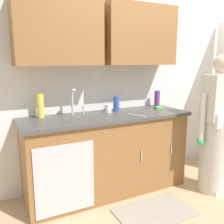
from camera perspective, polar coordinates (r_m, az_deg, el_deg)
name	(u,v)px	position (r m, az deg, el deg)	size (l,w,h in m)	color
ground_plane	(181,207)	(3.00, 15.33, -20.05)	(9.00, 9.00, 0.00)	tan
kitchen_wall_with_uppers	(126,67)	(3.29, 3.07, 10.21)	(4.80, 0.44, 2.70)	silver
counter_cabinet	(107,155)	(3.04, -1.22, -9.71)	(1.90, 0.62, 0.90)	brown
countertop	(107,116)	(2.90, -1.22, -1.01)	(1.96, 0.66, 0.04)	#474442
sink	(80,119)	(2.79, -7.19, -1.50)	(0.50, 0.36, 0.35)	#B7BABF
person_at_sink	(216,135)	(3.20, 22.53, -4.92)	(0.55, 0.34, 1.62)	white
floor_mat	(155,212)	(2.86, 9.62, -21.38)	(0.80, 0.50, 0.01)	gray
bottle_water_short	(157,99)	(3.47, 10.16, 3.00)	(0.07, 0.07, 0.21)	#66388C
bottle_dish_liquid	(116,104)	(3.10, 0.98, 1.89)	(0.07, 0.07, 0.18)	#334CB2
bottle_cleaner_spray	(40,106)	(2.83, -15.87, 1.36)	(0.08, 0.08, 0.26)	#D8D14C
cup_by_sink	(108,108)	(3.02, -0.87, 0.81)	(0.08, 0.08, 0.10)	white
knife_on_counter	(137,115)	(2.88, 5.63, -0.69)	(0.24, 0.02, 0.01)	silver
sponge	(159,107)	(3.33, 10.54, 1.03)	(0.11, 0.07, 0.03)	#4CBF4C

